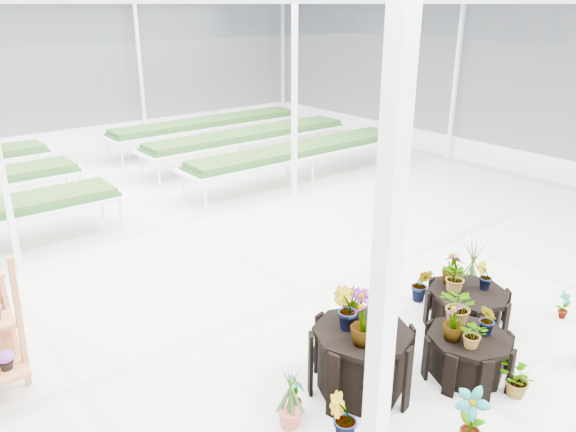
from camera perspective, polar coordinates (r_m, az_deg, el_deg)
ground_plane at (r=8.44m, az=2.03°, el=-9.11°), size 24.00×24.00×0.00m
greenhouse_shell at (r=7.57m, az=2.24°, el=5.82°), size 18.00×24.00×4.50m
steel_frame at (r=7.57m, az=2.24°, el=5.82°), size 18.00×24.00×4.50m
nursery_benches at (r=14.12m, az=-17.36°, el=4.27°), size 16.00×7.00×0.84m
plinth_tall at (r=6.65m, az=7.41°, el=-14.33°), size 1.40×1.40×0.79m
plinth_mid at (r=7.23m, az=17.74°, el=-13.32°), size 1.22×1.22×0.54m
plinth_low at (r=8.28m, az=17.69°, el=-8.80°), size 1.27×1.27×0.50m
nursery_plants at (r=7.29m, az=13.94°, el=-9.89°), size 4.72×2.80×1.39m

